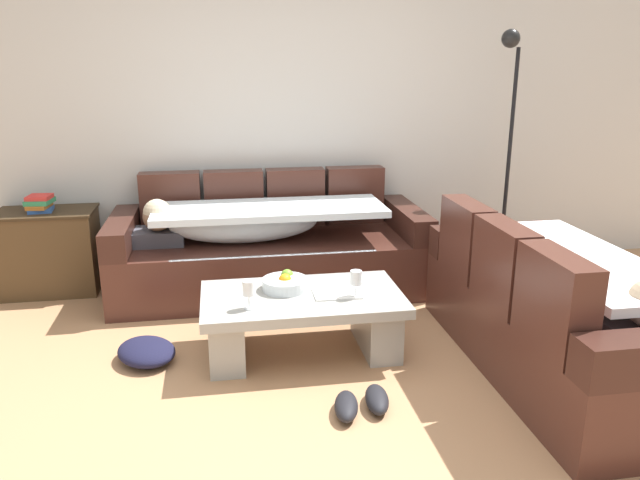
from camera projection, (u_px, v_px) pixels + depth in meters
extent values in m
plane|color=tan|center=(313.00, 395.00, 3.29)|extent=(14.00, 14.00, 0.00)
cube|color=beige|center=(271.00, 108.00, 4.94)|extent=(9.00, 0.10, 2.70)
cube|color=#46241C|center=(270.00, 264.00, 4.73)|extent=(2.35, 0.92, 0.42)
cube|color=#46241C|center=(171.00, 201.00, 4.85)|extent=(0.47, 0.16, 0.46)
cube|color=#46241C|center=(234.00, 199.00, 4.93)|extent=(0.47, 0.16, 0.46)
cube|color=#46241C|center=(295.00, 197.00, 5.00)|extent=(0.47, 0.16, 0.46)
cube|color=#46241C|center=(355.00, 195.00, 5.08)|extent=(0.47, 0.16, 0.46)
cube|color=#381D17|center=(121.00, 232.00, 4.47)|extent=(0.18, 0.92, 0.20)
cube|color=#381D17|center=(407.00, 219.00, 4.82)|extent=(0.18, 0.92, 0.20)
cube|color=#4C4C56|center=(160.00, 236.00, 4.52)|extent=(0.36, 0.28, 0.11)
sphere|color=#936B4C|center=(157.00, 217.00, 4.43)|extent=(0.21, 0.21, 0.21)
sphere|color=#CCB793|center=(157.00, 213.00, 4.43)|extent=(0.20, 0.20, 0.20)
ellipsoid|color=silver|center=(244.00, 223.00, 4.55)|extent=(1.10, 0.44, 0.28)
cube|color=silver|center=(270.00, 210.00, 4.54)|extent=(1.70, 0.60, 0.05)
cube|color=silver|center=(276.00, 281.00, 4.31)|extent=(1.44, 0.04, 0.38)
cube|color=#46241C|center=(559.00, 334.00, 3.54)|extent=(0.92, 1.95, 0.42)
cube|color=#46241C|center=(555.00, 302.00, 2.85)|extent=(0.16, 0.50, 0.46)
cube|color=#46241C|center=(504.00, 265.00, 3.35)|extent=(0.16, 0.50, 0.46)
cube|color=#46241C|center=(466.00, 238.00, 3.85)|extent=(0.16, 0.50, 0.46)
cube|color=#381D17|center=(496.00, 239.00, 4.29)|extent=(0.92, 0.18, 0.20)
cube|color=#4C4C56|center=(637.00, 338.00, 2.88)|extent=(0.28, 0.36, 0.11)
ellipsoid|color=white|center=(574.00, 276.00, 3.45)|extent=(0.44, 1.03, 0.28)
cube|color=white|center=(579.00, 259.00, 3.42)|extent=(0.60, 1.47, 0.05)
cube|color=white|center=(628.00, 325.00, 3.60)|extent=(0.04, 1.25, 0.38)
cube|color=#9F9F98|center=(302.00, 299.00, 3.67)|extent=(1.20, 0.68, 0.06)
cube|color=#9F9F98|center=(226.00, 334.00, 3.65)|extent=(0.20, 0.54, 0.32)
cube|color=#9F9F98|center=(376.00, 323.00, 3.80)|extent=(0.20, 0.54, 0.32)
cylinder|color=silver|center=(285.00, 284.00, 3.73)|extent=(0.28, 0.28, 0.07)
sphere|color=orange|center=(285.00, 280.00, 3.73)|extent=(0.08, 0.08, 0.08)
sphere|color=olive|center=(287.00, 276.00, 3.81)|extent=(0.08, 0.08, 0.08)
cylinder|color=silver|center=(249.00, 308.00, 3.46)|extent=(0.06, 0.06, 0.01)
cylinder|color=silver|center=(249.00, 301.00, 3.44)|extent=(0.01, 0.01, 0.07)
cylinder|color=silver|center=(249.00, 288.00, 3.42)|extent=(0.07, 0.07, 0.08)
cylinder|color=silver|center=(356.00, 297.00, 3.62)|extent=(0.06, 0.06, 0.01)
cylinder|color=silver|center=(356.00, 290.00, 3.61)|extent=(0.01, 0.01, 0.07)
cylinder|color=silver|center=(356.00, 278.00, 3.59)|extent=(0.07, 0.07, 0.08)
cube|color=white|center=(337.00, 293.00, 3.67)|extent=(0.28, 0.22, 0.01)
cube|color=#4A341D|center=(50.00, 253.00, 4.68)|extent=(0.70, 0.42, 0.62)
cube|color=#332414|center=(44.00, 212.00, 4.58)|extent=(0.72, 0.44, 0.02)
cube|color=#2D569E|center=(41.00, 209.00, 4.57)|extent=(0.18, 0.20, 0.03)
cube|color=#B76623|center=(39.00, 206.00, 4.56)|extent=(0.16, 0.21, 0.03)
cube|color=#338C59|center=(40.00, 201.00, 4.56)|extent=(0.19, 0.21, 0.03)
cube|color=red|center=(39.00, 197.00, 4.55)|extent=(0.18, 0.18, 0.03)
cylinder|color=black|center=(499.00, 268.00, 5.26)|extent=(0.28, 0.28, 0.02)
cylinder|color=black|center=(509.00, 162.00, 5.00)|extent=(0.03, 0.03, 1.80)
sphere|color=black|center=(511.00, 38.00, 4.62)|extent=(0.14, 0.14, 0.14)
ellipsoid|color=black|center=(346.00, 406.00, 3.10)|extent=(0.17, 0.29, 0.09)
ellipsoid|color=black|center=(377.00, 399.00, 3.16)|extent=(0.16, 0.28, 0.09)
ellipsoid|color=#191933|center=(147.00, 352.00, 3.65)|extent=(0.48, 0.51, 0.12)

